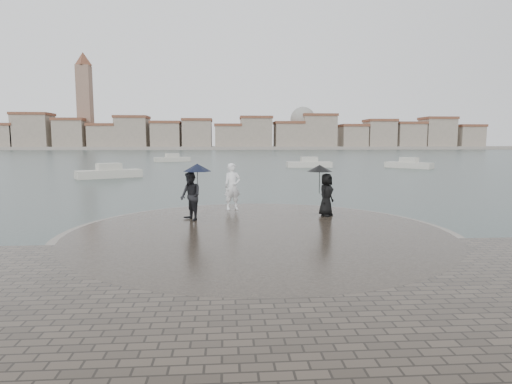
{
  "coord_description": "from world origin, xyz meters",
  "views": [
    {
      "loc": [
        -1.04,
        -9.86,
        3.19
      ],
      "look_at": [
        0.0,
        4.8,
        1.45
      ],
      "focal_mm": 30.0,
      "sensor_mm": 36.0,
      "label": 1
    }
  ],
  "objects": [
    {
      "name": "kerb_ring",
      "position": [
        0.0,
        3.5,
        0.16
      ],
      "size": [
        12.5,
        12.5,
        0.32
      ],
      "primitive_type": "cylinder",
      "color": "gray",
      "rests_on": "ground"
    },
    {
      "name": "boats",
      "position": [
        2.38,
        42.36,
        0.38
      ],
      "size": [
        37.45,
        34.01,
        1.5
      ],
      "color": "beige",
      "rests_on": "ground"
    },
    {
      "name": "statue",
      "position": [
        -0.76,
        7.86,
        1.33
      ],
      "size": [
        0.81,
        0.65,
        1.94
      ],
      "primitive_type": "imported",
      "rotation": [
        0.0,
        0.0,
        0.3
      ],
      "color": "white",
      "rests_on": "quay_tip"
    },
    {
      "name": "quay_tip",
      "position": [
        0.0,
        3.5,
        0.18
      ],
      "size": [
        11.9,
        11.9,
        0.36
      ],
      "primitive_type": "cylinder",
      "color": "#2D261E",
      "rests_on": "ground"
    },
    {
      "name": "far_skyline",
      "position": [
        -6.29,
        160.71,
        5.61
      ],
      "size": [
        260.0,
        20.0,
        37.0
      ],
      "color": "gray",
      "rests_on": "ground"
    },
    {
      "name": "visitor_right",
      "position": [
        2.7,
        6.07,
        1.45
      ],
      "size": [
        1.19,
        1.06,
        1.95
      ],
      "color": "black",
      "rests_on": "quay_tip"
    },
    {
      "name": "ground",
      "position": [
        0.0,
        0.0,
        0.0
      ],
      "size": [
        400.0,
        400.0,
        0.0
      ],
      "primitive_type": "plane",
      "color": "#2B3835",
      "rests_on": "ground"
    },
    {
      "name": "visitor_left",
      "position": [
        -2.25,
        5.52,
        1.48
      ],
      "size": [
        1.28,
        1.16,
        2.04
      ],
      "color": "black",
      "rests_on": "quay_tip"
    }
  ]
}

